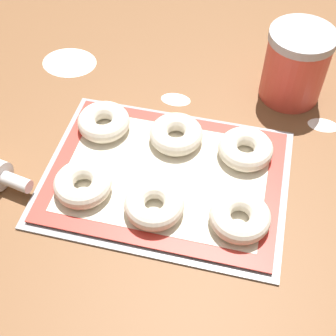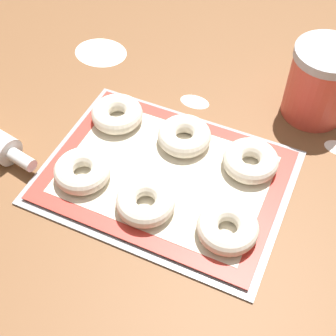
{
  "view_description": "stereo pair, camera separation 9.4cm",
  "coord_description": "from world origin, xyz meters",
  "px_view_note": "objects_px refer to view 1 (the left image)",
  "views": [
    {
      "loc": [
        0.12,
        -0.48,
        0.63
      ],
      "look_at": [
        0.0,
        0.0,
        0.03
      ],
      "focal_mm": 50.0,
      "sensor_mm": 36.0,
      "label": 1
    },
    {
      "loc": [
        0.21,
        -0.45,
        0.63
      ],
      "look_at": [
        0.0,
        0.0,
        0.03
      ],
      "focal_mm": 50.0,
      "sensor_mm": 36.0,
      "label": 2
    }
  ],
  "objects_px": {
    "bagel_back_right": "(246,149)",
    "flour_canister": "(296,65)",
    "bagel_back_left": "(104,122)",
    "bagel_front_center": "(153,204)",
    "bagel_front_right": "(240,217)",
    "bagel_back_center": "(178,135)",
    "baking_tray": "(168,177)",
    "bagel_front_left": "(83,184)"
  },
  "relations": [
    {
      "from": "bagel_front_left",
      "to": "flour_canister",
      "type": "distance_m",
      "value": 0.45
    },
    {
      "from": "bagel_front_right",
      "to": "bagel_back_center",
      "type": "height_order",
      "value": "same"
    },
    {
      "from": "flour_canister",
      "to": "bagel_front_center",
      "type": "bearing_deg",
      "value": -119.08
    },
    {
      "from": "bagel_front_right",
      "to": "flour_canister",
      "type": "distance_m",
      "value": 0.34
    },
    {
      "from": "bagel_front_center",
      "to": "bagel_back_right",
      "type": "bearing_deg",
      "value": 49.82
    },
    {
      "from": "bagel_front_left",
      "to": "bagel_front_right",
      "type": "bearing_deg",
      "value": -0.87
    },
    {
      "from": "baking_tray",
      "to": "bagel_front_left",
      "type": "relative_size",
      "value": 4.34
    },
    {
      "from": "bagel_front_left",
      "to": "baking_tray",
      "type": "bearing_deg",
      "value": 26.97
    },
    {
      "from": "bagel_back_center",
      "to": "bagel_back_right",
      "type": "xyz_separation_m",
      "value": [
        0.12,
        -0.01,
        0.0
      ]
    },
    {
      "from": "baking_tray",
      "to": "bagel_back_right",
      "type": "distance_m",
      "value": 0.14
    },
    {
      "from": "bagel_front_left",
      "to": "bagel_back_center",
      "type": "relative_size",
      "value": 1.0
    },
    {
      "from": "bagel_back_left",
      "to": "flour_canister",
      "type": "bearing_deg",
      "value": 29.97
    },
    {
      "from": "bagel_back_left",
      "to": "bagel_back_right",
      "type": "relative_size",
      "value": 1.0
    },
    {
      "from": "bagel_front_center",
      "to": "flour_canister",
      "type": "xyz_separation_m",
      "value": [
        0.19,
        0.34,
        0.04
      ]
    },
    {
      "from": "bagel_front_center",
      "to": "bagel_front_right",
      "type": "xyz_separation_m",
      "value": [
        0.14,
        0.01,
        0.0
      ]
    },
    {
      "from": "bagel_back_right",
      "to": "bagel_front_left",
      "type": "bearing_deg",
      "value": -151.05
    },
    {
      "from": "bagel_back_left",
      "to": "bagel_back_right",
      "type": "bearing_deg",
      "value": -1.26
    },
    {
      "from": "bagel_back_left",
      "to": "baking_tray",
      "type": "bearing_deg",
      "value": -29.36
    },
    {
      "from": "bagel_back_left",
      "to": "bagel_front_center",
      "type": "bearing_deg",
      "value": -49.22
    },
    {
      "from": "bagel_front_right",
      "to": "bagel_back_left",
      "type": "relative_size",
      "value": 1.0
    },
    {
      "from": "bagel_back_center",
      "to": "bagel_front_right",
      "type": "bearing_deg",
      "value": -48.54
    },
    {
      "from": "bagel_back_right",
      "to": "flour_canister",
      "type": "xyz_separation_m",
      "value": [
        0.06,
        0.19,
        0.04
      ]
    },
    {
      "from": "bagel_back_center",
      "to": "flour_canister",
      "type": "xyz_separation_m",
      "value": [
        0.18,
        0.19,
        0.04
      ]
    },
    {
      "from": "bagel_front_left",
      "to": "flour_canister",
      "type": "relative_size",
      "value": 0.66
    },
    {
      "from": "bagel_back_left",
      "to": "bagel_back_right",
      "type": "height_order",
      "value": "same"
    },
    {
      "from": "bagel_back_left",
      "to": "bagel_back_center",
      "type": "distance_m",
      "value": 0.14
    },
    {
      "from": "bagel_front_left",
      "to": "bagel_back_right",
      "type": "height_order",
      "value": "same"
    },
    {
      "from": "bagel_back_center",
      "to": "bagel_back_right",
      "type": "relative_size",
      "value": 1.0
    },
    {
      "from": "bagel_front_left",
      "to": "bagel_back_left",
      "type": "distance_m",
      "value": 0.14
    },
    {
      "from": "bagel_front_right",
      "to": "bagel_back_left",
      "type": "height_order",
      "value": "same"
    },
    {
      "from": "bagel_back_center",
      "to": "bagel_back_right",
      "type": "height_order",
      "value": "same"
    },
    {
      "from": "bagel_back_right",
      "to": "flour_canister",
      "type": "relative_size",
      "value": 0.66
    },
    {
      "from": "bagel_front_center",
      "to": "bagel_back_center",
      "type": "bearing_deg",
      "value": 87.97
    },
    {
      "from": "bagel_front_left",
      "to": "bagel_back_center",
      "type": "xyz_separation_m",
      "value": [
        0.13,
        0.14,
        0.0
      ]
    },
    {
      "from": "bagel_back_right",
      "to": "baking_tray",
      "type": "bearing_deg",
      "value": -149.05
    },
    {
      "from": "bagel_front_center",
      "to": "bagel_back_center",
      "type": "relative_size",
      "value": 1.0
    },
    {
      "from": "baking_tray",
      "to": "bagel_front_left",
      "type": "height_order",
      "value": "bagel_front_left"
    },
    {
      "from": "bagel_back_center",
      "to": "bagel_back_right",
      "type": "bearing_deg",
      "value": -2.99
    },
    {
      "from": "bagel_front_right",
      "to": "bagel_back_center",
      "type": "distance_m",
      "value": 0.2
    },
    {
      "from": "bagel_back_center",
      "to": "bagel_front_center",
      "type": "bearing_deg",
      "value": -92.03
    },
    {
      "from": "baking_tray",
      "to": "bagel_back_center",
      "type": "distance_m",
      "value": 0.08
    },
    {
      "from": "bagel_front_center",
      "to": "bagel_back_left",
      "type": "bearing_deg",
      "value": 130.78
    }
  ]
}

